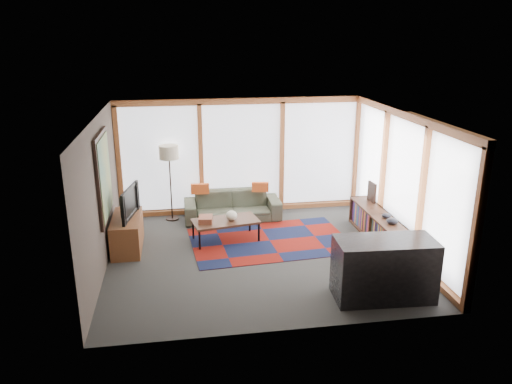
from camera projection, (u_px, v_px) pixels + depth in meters
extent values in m
plane|color=#2E2E2B|center=(259.00, 255.00, 9.30)|extent=(5.50, 5.50, 0.00)
cube|color=#433C32|center=(100.00, 196.00, 8.49)|extent=(0.04, 5.00, 2.60)
cube|color=#433C32|center=(291.00, 244.00, 6.55)|extent=(5.50, 0.04, 2.60)
cube|color=silver|center=(260.00, 115.00, 8.50)|extent=(5.50, 5.00, 0.04)
cube|color=white|center=(242.00, 156.00, 11.22)|extent=(5.30, 0.02, 2.35)
cube|color=white|center=(403.00, 181.00, 9.30)|extent=(0.02, 4.80, 2.35)
cube|color=black|center=(103.00, 177.00, 8.70)|extent=(0.05, 1.35, 1.55)
cube|color=gold|center=(105.00, 177.00, 8.70)|extent=(0.02, 1.20, 1.40)
cube|color=maroon|center=(270.00, 241.00, 9.90)|extent=(3.21, 2.21, 0.01)
imported|color=#34392A|center=(232.00, 206.00, 10.99)|extent=(2.10, 0.82, 0.61)
cube|color=#C84E1D|center=(200.00, 189.00, 10.80)|extent=(0.40, 0.13, 0.22)
cube|color=#C84E1D|center=(260.00, 187.00, 10.95)|extent=(0.39, 0.17, 0.20)
cube|color=brown|center=(206.00, 219.00, 9.71)|extent=(0.30, 0.35, 0.11)
ellipsoid|color=beige|center=(231.00, 215.00, 9.79)|extent=(0.26, 0.26, 0.20)
ellipsoid|color=black|center=(392.00, 221.00, 9.22)|extent=(0.26, 0.26, 0.11)
ellipsoid|color=black|center=(386.00, 216.00, 9.52)|extent=(0.21, 0.21, 0.09)
cube|color=black|center=(372.00, 192.00, 10.39)|extent=(0.07, 0.32, 0.42)
cube|color=brown|center=(127.00, 233.00, 9.48)|extent=(0.53, 1.26, 0.63)
imported|color=black|center=(125.00, 202.00, 9.31)|extent=(0.33, 1.03, 0.59)
cube|color=black|center=(384.00, 269.00, 7.67)|extent=(1.55, 0.79, 0.96)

